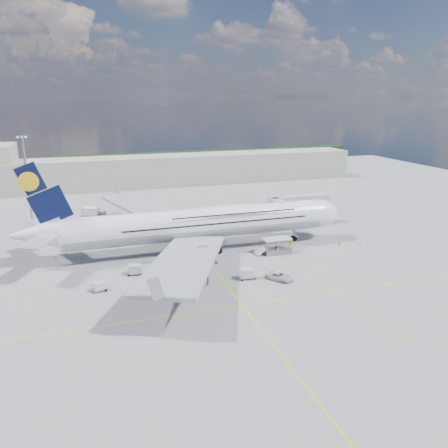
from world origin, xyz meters
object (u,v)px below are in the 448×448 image
object	(u,v)px
crew_van	(285,247)
baggage_tug	(191,275)
crew_tug	(235,290)
cone_wing_left_inner	(157,241)
dolly_row_b	(135,269)
dolly_nose_far	(247,273)
airliner	(200,223)
light_mast	(27,180)
catering_truck_outer	(93,214)
dolly_nose_near	(210,262)
dolly_row_a	(171,285)
crew_wing	(187,277)
cone_wing_right_inner	(165,267)
cone_wing_right_outer	(145,290)
crew_loader	(290,244)
cone_nose	(360,243)
service_van	(279,276)
cone_wing_left_outer	(146,229)
dolly_back	(99,286)
catering_truck_inner	(182,229)
jet_bridge	(293,204)
dolly_row_c	(155,296)
cargo_loader	(276,248)
cone_tail	(56,257)
crew_nose	(340,244)

from	to	relation	value
crew_van	baggage_tug	bearing A→B (deg)	80.99
crew_tug	cone_wing_left_inner	xyz separation A→B (m)	(-8.93, 34.61, -0.56)
dolly_row_b	dolly_nose_far	size ratio (longest dim) A/B	1.00
airliner	crew_tug	bearing A→B (deg)	-90.01
light_mast	baggage_tug	bearing A→B (deg)	-56.13
dolly_row_b	crew_tug	world-z (taller)	dolly_row_b
catering_truck_outer	cone_wing_left_inner	size ratio (longest dim) A/B	13.72
dolly_row_b	crew_van	size ratio (longest dim) A/B	2.02
dolly_nose_near	crew_van	size ratio (longest dim) A/B	1.90
dolly_row_a	cone_wing_left_inner	distance (m)	27.62
crew_van	crew_wing	bearing A→B (deg)	82.30
airliner	cone_wing_right_inner	xyz separation A→B (m)	(-10.02, -8.59, -6.62)
dolly_nose_far	cone_wing_right_outer	size ratio (longest dim) A/B	7.10
dolly_nose_near	crew_loader	xyz separation A→B (m)	(21.59, 4.09, 0.62)
cone_nose	cone_wing_right_inner	bearing A→B (deg)	-178.54
dolly_row_b	catering_truck_outer	size ratio (longest dim) A/B	0.48
dolly_row_a	catering_truck_outer	xyz separation A→B (m)	(-12.83, 53.59, 1.54)
light_mast	dolly_row_b	distance (m)	52.28
service_van	dolly_row_a	bearing A→B (deg)	132.97
airliner	cone_nose	size ratio (longest dim) A/B	149.74
cone_wing_left_outer	baggage_tug	bearing A→B (deg)	-84.05
cone_nose	cone_wing_right_outer	bearing A→B (deg)	-168.19
crew_loader	cone_wing_right_outer	size ratio (longest dim) A/B	3.99
dolly_back	crew_van	world-z (taller)	dolly_back
cone_wing_left_outer	catering_truck_inner	bearing A→B (deg)	-42.80
light_mast	crew_van	size ratio (longest dim) A/B	14.47
dolly_nose_far	catering_truck_inner	world-z (taller)	catering_truck_inner
crew_tug	cone_wing_left_outer	world-z (taller)	crew_tug
jet_bridge	catering_truck_outer	size ratio (longest dim) A/B	2.56
dolly_row_c	service_van	distance (m)	25.04
cone_wing_left_outer	cone_wing_right_outer	distance (m)	40.52
cargo_loader	dolly_row_c	distance (m)	34.43
dolly_nose_far	cone_wing_left_inner	xyz separation A→B (m)	(-13.62, 28.68, -0.90)
cone_nose	cone_wing_left_inner	bearing A→B (deg)	160.93
cargo_loader	cone_wing_right_inner	distance (m)	26.64
crew_van	cone_nose	bearing A→B (deg)	-124.16
catering_truck_inner	cone_tail	distance (m)	32.50
catering_truck_outer	cone_wing_left_outer	world-z (taller)	catering_truck_outer
crew_tug	crew_nose	bearing A→B (deg)	27.48
cone_wing_left_outer	light_mast	bearing A→B (deg)	155.44
dolly_back	cone_tail	distance (m)	22.85
dolly_row_b	catering_truck_inner	world-z (taller)	catering_truck_inner
cargo_loader	cone_wing_left_inner	bearing A→B (deg)	146.99
jet_bridge	dolly_row_c	xyz separation A→B (m)	(-43.97, -33.05, -6.50)
cone_wing_right_inner	cone_wing_right_outer	world-z (taller)	cone_wing_right_inner
cargo_loader	cone_wing_left_outer	distance (m)	38.83
dolly_back	cone_wing_right_outer	size ratio (longest dim) A/B	6.46
jet_bridge	crew_wing	size ratio (longest dim) A/B	10.33
baggage_tug	catering_truck_inner	world-z (taller)	catering_truck_inner
catering_truck_inner	cone_wing_right_outer	size ratio (longest dim) A/B	13.92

